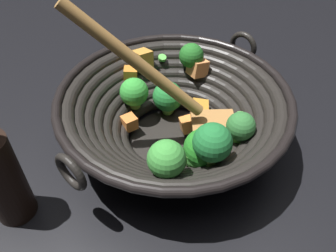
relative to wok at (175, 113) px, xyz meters
The scene contains 3 objects.
ground_plane 0.07m from the wok, 129.62° to the left, with size 4.00×4.00×0.00m, color black.
wok is the anchor object (origin of this frame).
soy_sauce_bottle 0.26m from the wok, 144.53° to the right, with size 0.05×0.05×0.19m.
Camera 1 is at (0.03, -0.40, 0.43)m, focal length 37.12 mm.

